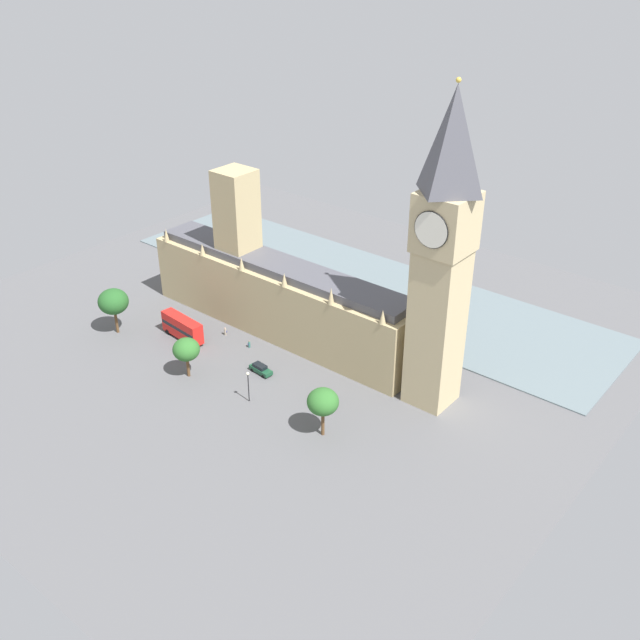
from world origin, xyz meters
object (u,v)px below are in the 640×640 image
(clock_tower, at_px, (443,251))
(plane_tree_trailing, at_px, (186,350))
(plane_tree_corner, at_px, (323,402))
(car_dark_green_opposite_hall, at_px, (261,369))
(car_black_kerbside, at_px, (322,399))
(plane_tree_near_tower, at_px, (113,302))
(pedestrian_midblock, at_px, (225,332))
(parliament_building, at_px, (275,291))
(street_lamp_leading, at_px, (248,381))
(pedestrian_far_end, at_px, (249,344))
(double_decker_bus_by_river_gate, at_px, (182,327))

(clock_tower, xyz_separation_m, plane_tree_trailing, (21.94, -38.15, -22.54))
(plane_tree_corner, distance_m, plane_tree_trailing, 30.07)
(car_dark_green_opposite_hall, relative_size, car_black_kerbside, 1.12)
(clock_tower, distance_m, plane_tree_near_tower, 68.05)
(pedestrian_midblock, distance_m, plane_tree_near_tower, 22.90)
(plane_tree_near_tower, distance_m, plane_tree_trailing, 23.33)
(plane_tree_corner, bearing_deg, pedestrian_midblock, -109.25)
(parliament_building, relative_size, plane_tree_near_tower, 6.44)
(parliament_building, xyz_separation_m, pedestrian_midblock, (8.54, -5.98, -7.82))
(pedestrian_midblock, height_order, plane_tree_near_tower, plane_tree_near_tower)
(pedestrian_midblock, height_order, street_lamp_leading, street_lamp_leading)
(clock_tower, height_order, car_dark_green_opposite_hall, clock_tower)
(clock_tower, distance_m, pedestrian_far_end, 46.39)
(pedestrian_midblock, height_order, plane_tree_trailing, plane_tree_trailing)
(car_black_kerbside, xyz_separation_m, plane_tree_corner, (6.59, 5.51, 5.58))
(double_decker_bus_by_river_gate, xyz_separation_m, plane_tree_corner, (6.03, 40.93, 3.83))
(parliament_building, xyz_separation_m, plane_tree_corner, (20.94, 29.53, -2.12))
(plane_tree_corner, relative_size, plane_tree_trailing, 1.12)
(parliament_building, bearing_deg, plane_tree_near_tower, -47.56)
(parliament_building, distance_m, plane_tree_near_tower, 32.12)
(car_dark_green_opposite_hall, bearing_deg, plane_tree_corner, 76.68)
(clock_tower, distance_m, car_black_kerbside, 33.21)
(car_dark_green_opposite_hall, xyz_separation_m, plane_tree_near_tower, (7.51, -32.81, 6.12))
(double_decker_bus_by_river_gate, height_order, plane_tree_trailing, plane_tree_trailing)
(clock_tower, xyz_separation_m, pedestrian_far_end, (7.64, -36.57, -27.50))
(car_dark_green_opposite_hall, relative_size, plane_tree_near_tower, 0.51)
(parliament_building, height_order, plane_tree_near_tower, parliament_building)
(plane_tree_near_tower, height_order, plane_tree_trailing, plane_tree_near_tower)
(car_black_kerbside, distance_m, plane_tree_near_tower, 48.63)
(street_lamp_leading, bearing_deg, plane_tree_trailing, -84.67)
(car_black_kerbside, relative_size, plane_tree_corner, 0.50)
(pedestrian_midblock, bearing_deg, car_black_kerbside, 45.94)
(plane_tree_corner, height_order, plane_tree_trailing, plane_tree_corner)
(car_black_kerbside, distance_m, plane_tree_trailing, 26.45)
(car_black_kerbside, bearing_deg, clock_tower, 136.32)
(double_decker_bus_by_river_gate, relative_size, plane_tree_corner, 1.23)
(plane_tree_near_tower, distance_m, street_lamp_leading, 37.52)
(pedestrian_far_end, bearing_deg, double_decker_bus_by_river_gate, 60.97)
(car_black_kerbside, xyz_separation_m, pedestrian_midblock, (-5.81, -29.99, -0.13))
(plane_tree_corner, bearing_deg, clock_tower, 157.40)
(plane_tree_trailing, distance_m, street_lamp_leading, 14.32)
(parliament_building, bearing_deg, double_decker_bus_by_river_gate, -37.43)
(double_decker_bus_by_river_gate, relative_size, pedestrian_midblock, 6.32)
(car_dark_green_opposite_hall, distance_m, plane_tree_trailing, 14.03)
(double_decker_bus_by_river_gate, xyz_separation_m, car_dark_green_opposite_hall, (-0.77, 20.54, -1.75))
(pedestrian_far_end, distance_m, street_lamp_leading, 18.43)
(plane_tree_near_tower, bearing_deg, car_black_kerbside, 98.71)
(pedestrian_far_end, distance_m, plane_tree_near_tower, 28.60)
(pedestrian_midblock, bearing_deg, parliament_building, 111.89)
(double_decker_bus_by_river_gate, xyz_separation_m, pedestrian_far_end, (-5.98, 12.54, -1.96))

